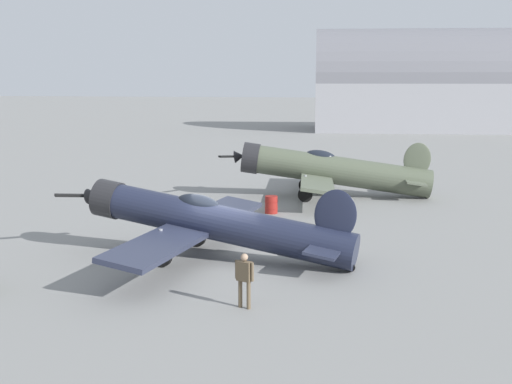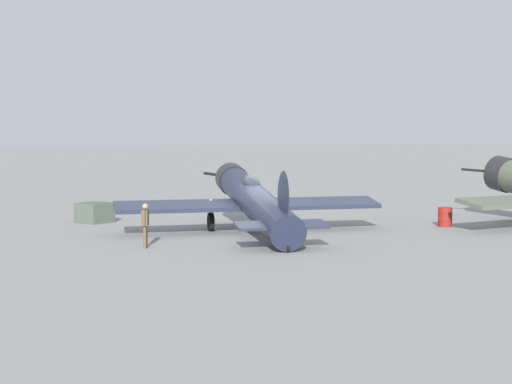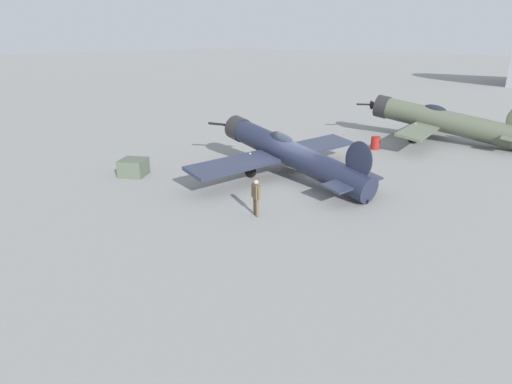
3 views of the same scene
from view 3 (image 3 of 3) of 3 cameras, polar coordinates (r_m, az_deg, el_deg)
name	(u,v)px [view 3 (image 3 of 3)]	position (r m, az deg, el deg)	size (l,w,h in m)	color
ground_plane	(293,179)	(23.11, 5.03, 1.75)	(400.00, 400.00, 0.00)	gray
airplane_foreground	(287,152)	(23.05, 4.22, 5.41)	(11.52, 11.71, 2.98)	#1E2338
airplane_mid_apron	(441,121)	(34.06, 23.80, 8.83)	(11.46, 11.82, 3.21)	#4C5442
ground_crew_mechanic	(256,194)	(17.95, 0.00, -0.30)	(0.39, 0.60, 1.65)	brown
equipment_crate	(134,167)	(24.50, -16.28, 3.23)	(1.85, 1.85, 0.94)	#4C5647
fuel_drum	(375,143)	(30.39, 15.90, 6.42)	(0.67, 0.67, 0.87)	maroon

